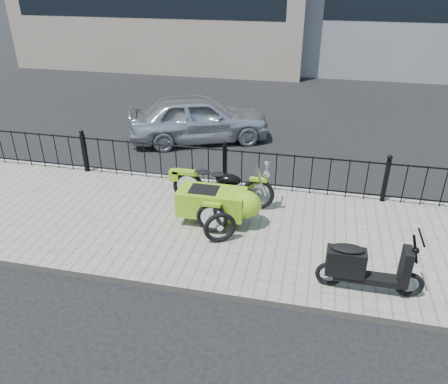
% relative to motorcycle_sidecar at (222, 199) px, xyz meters
% --- Properties ---
extents(ground, '(120.00, 120.00, 0.00)m').
position_rel_motorcycle_sidecar_xyz_m(ground, '(-0.28, 0.24, -0.59)').
color(ground, black).
rests_on(ground, ground).
extents(sidewalk, '(30.00, 3.80, 0.12)m').
position_rel_motorcycle_sidecar_xyz_m(sidewalk, '(-0.28, -0.26, -0.53)').
color(sidewalk, slate).
rests_on(sidewalk, ground).
extents(curb, '(30.00, 0.10, 0.12)m').
position_rel_motorcycle_sidecar_xyz_m(curb, '(-0.28, 1.68, -0.53)').
color(curb, gray).
rests_on(curb, ground).
extents(iron_fence, '(14.11, 0.11, 1.08)m').
position_rel_motorcycle_sidecar_xyz_m(iron_fence, '(-0.28, 1.54, -0.01)').
color(iron_fence, black).
rests_on(iron_fence, sidewalk).
extents(motorcycle_sidecar, '(2.28, 1.48, 0.98)m').
position_rel_motorcycle_sidecar_xyz_m(motorcycle_sidecar, '(0.00, 0.00, 0.00)').
color(motorcycle_sidecar, black).
rests_on(motorcycle_sidecar, sidewalk).
extents(scooter, '(1.64, 0.48, 1.11)m').
position_rel_motorcycle_sidecar_xyz_m(scooter, '(2.59, -1.58, -0.04)').
color(scooter, black).
rests_on(scooter, sidewalk).
extents(spare_tire, '(0.59, 0.36, 0.62)m').
position_rel_motorcycle_sidecar_xyz_m(spare_tire, '(0.13, -0.77, -0.17)').
color(spare_tire, black).
rests_on(spare_tire, sidewalk).
extents(sedan_car, '(4.37, 3.08, 1.38)m').
position_rel_motorcycle_sidecar_xyz_m(sedan_car, '(-1.71, 4.48, 0.10)').
color(sedan_car, '#B7B9BF').
rests_on(sedan_car, ground).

